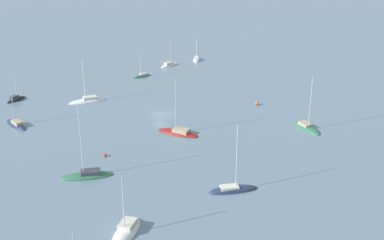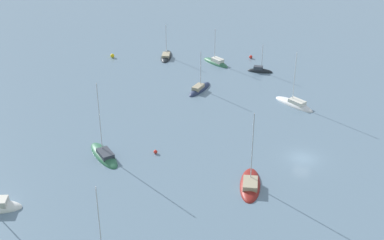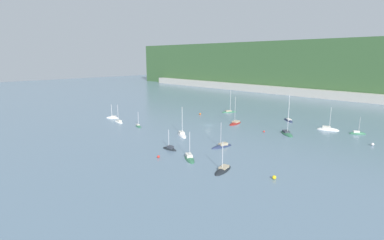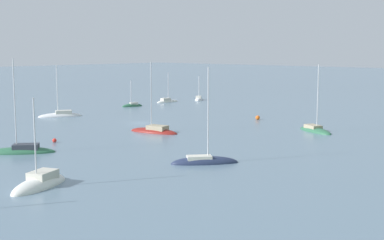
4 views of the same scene
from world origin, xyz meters
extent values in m
plane|color=slate|center=(0.00, 0.00, 0.00)|extent=(600.00, 600.00, 0.00)
ellipsoid|color=white|center=(37.14, 26.01, 0.00)|extent=(8.22, 5.37, 1.99)
cube|color=beige|center=(36.56, 25.79, 0.99)|extent=(3.30, 2.80, 0.90)
cylinder|color=silver|center=(37.50, 26.15, 4.63)|extent=(0.14, 0.14, 8.17)
ellipsoid|color=#2D6647|center=(29.32, 9.26, 0.00)|extent=(8.41, 7.76, 1.53)
cube|color=#333842|center=(28.78, 9.72, 0.79)|extent=(3.61, 3.47, 0.73)
cylinder|color=silver|center=(29.65, 8.97, 6.27)|extent=(0.14, 0.14, 11.70)
ellipsoid|color=silver|center=(4.36, -18.43, 0.00)|extent=(8.57, 6.34, 1.54)
cube|color=silver|center=(3.77, -18.09, 0.82)|extent=(3.49, 2.97, 0.79)
cylinder|color=silver|center=(4.73, -18.65, 5.28)|extent=(0.14, 0.14, 9.72)
ellipsoid|color=white|center=(-30.30, -22.85, 0.00)|extent=(6.69, 2.56, 1.25)
cube|color=beige|center=(-29.78, -22.90, 0.70)|extent=(2.48, 1.55, 0.71)
cylinder|color=silver|center=(-30.62, -22.81, 3.85)|extent=(0.14, 0.14, 7.01)
ellipsoid|color=black|center=(13.75, -32.14, 0.00)|extent=(5.46, 2.13, 1.43)
cube|color=#333842|center=(14.17, -32.09, 0.81)|extent=(2.02, 1.29, 0.83)
cylinder|color=silver|center=(13.48, -32.17, 3.21)|extent=(0.14, 0.14, 5.64)
ellipsoid|color=#232D4C|center=(18.31, 31.06, 0.00)|extent=(7.47, 6.75, 1.70)
cube|color=silver|center=(18.80, 30.65, 0.70)|extent=(3.15, 2.98, 0.47)
cylinder|color=silver|center=(18.01, 31.32, 5.84)|extent=(0.14, 0.14, 10.73)
ellipsoid|color=#2D6647|center=(-17.54, -21.71, 0.00)|extent=(5.33, 2.70, 1.43)
cube|color=beige|center=(-17.94, -21.60, 0.67)|extent=(2.04, 1.41, 0.55)
cylinder|color=silver|center=(-17.29, -21.78, 3.20)|extent=(0.14, 0.14, 5.62)
ellipsoid|color=#2D6647|center=(-12.04, 28.67, 0.00)|extent=(5.82, 8.24, 1.40)
cube|color=tan|center=(-12.33, 28.10, 0.70)|extent=(2.85, 3.35, 0.62)
cylinder|color=silver|center=(-11.86, 29.03, 5.61)|extent=(0.14, 0.14, 10.45)
ellipsoid|color=maroon|center=(5.96, 9.78, 0.00)|extent=(4.59, 9.14, 1.43)
cube|color=tan|center=(5.82, 10.46, 0.78)|extent=(2.62, 3.49, 0.78)
cylinder|color=#B2B2B7|center=(6.05, 9.35, 5.82)|extent=(0.14, 0.14, 10.86)
ellipsoid|color=#232D4C|center=(22.98, -19.15, 0.00)|extent=(3.39, 7.95, 1.49)
cube|color=tan|center=(23.09, -18.54, 0.80)|extent=(1.91, 2.99, 0.78)
cylinder|color=#B2B2B7|center=(22.91, -19.53, 4.07)|extent=(0.14, 0.14, 7.33)
ellipsoid|color=silver|center=(-39.50, -20.39, 0.00)|extent=(5.99, 4.96, 1.71)
cube|color=silver|center=(-39.11, -20.11, 0.80)|extent=(2.52, 2.30, 0.66)
cylinder|color=silver|center=(-39.75, -20.56, 3.36)|extent=(0.14, 0.14, 5.79)
sphere|color=orange|center=(-17.63, 13.48, 0.42)|extent=(0.83, 0.83, 0.83)
sphere|color=red|center=(22.01, 5.99, 0.31)|extent=(0.61, 0.61, 0.61)
camera|label=1|loc=(80.70, 71.28, 41.57)|focal=50.00mm
camera|label=2|loc=(-6.53, 71.90, 43.28)|focal=50.00mm
camera|label=3|loc=(79.18, -87.02, 26.98)|focal=28.00mm
camera|label=4|loc=(64.85, 70.81, 13.32)|focal=50.00mm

